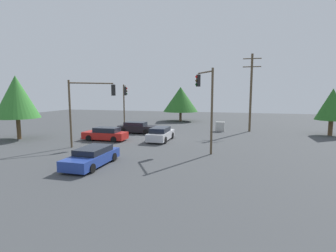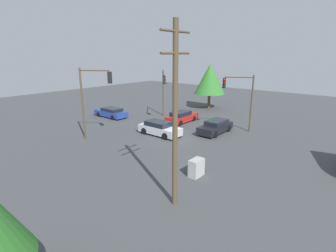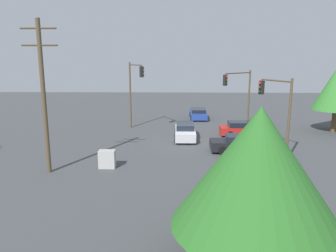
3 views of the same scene
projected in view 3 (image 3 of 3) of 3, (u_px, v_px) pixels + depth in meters
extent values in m
plane|color=#424447|center=(189.00, 141.00, 29.43)|extent=(80.00, 80.00, 0.00)
cube|color=#233D93|center=(198.00, 114.00, 40.22)|extent=(1.88, 4.79, 0.67)
cube|color=black|center=(198.00, 110.00, 39.87)|extent=(1.66, 2.63, 0.40)
cylinder|color=black|center=(190.00, 114.00, 41.73)|extent=(0.22, 0.60, 0.60)
cylinder|color=black|center=(204.00, 114.00, 41.68)|extent=(0.22, 0.60, 0.60)
cylinder|color=black|center=(191.00, 118.00, 38.83)|extent=(0.22, 0.60, 0.60)
cylinder|color=black|center=(207.00, 118.00, 38.78)|extent=(0.22, 0.60, 0.60)
cube|color=red|center=(244.00, 130.00, 31.42)|extent=(4.55, 1.77, 0.71)
cube|color=black|center=(242.00, 124.00, 31.30)|extent=(2.50, 1.56, 0.49)
cylinder|color=black|center=(256.00, 131.00, 32.25)|extent=(0.62, 0.22, 0.62)
cylinder|color=black|center=(261.00, 135.00, 30.61)|extent=(0.62, 0.22, 0.62)
cylinder|color=black|center=(228.00, 130.00, 32.33)|extent=(0.62, 0.22, 0.62)
cylinder|color=black|center=(230.00, 134.00, 30.68)|extent=(0.62, 0.22, 0.62)
cube|color=black|center=(239.00, 145.00, 26.12)|extent=(4.61, 1.82, 0.74)
cube|color=black|center=(243.00, 138.00, 25.99)|extent=(2.53, 1.60, 0.44)
cylinder|color=black|center=(223.00, 151.00, 25.36)|extent=(0.67, 0.22, 0.67)
cylinder|color=black|center=(220.00, 145.00, 27.05)|extent=(0.67, 0.22, 0.67)
cylinder|color=black|center=(260.00, 151.00, 25.29)|extent=(0.67, 0.22, 0.67)
cylinder|color=black|center=(255.00, 145.00, 26.97)|extent=(0.67, 0.22, 0.67)
cube|color=silver|center=(185.00, 133.00, 30.21)|extent=(1.81, 4.61, 0.75)
cube|color=black|center=(185.00, 126.00, 30.31)|extent=(1.59, 2.53, 0.48)
cylinder|color=black|center=(195.00, 139.00, 28.84)|extent=(0.22, 0.68, 0.68)
cylinder|color=black|center=(176.00, 139.00, 28.88)|extent=(0.22, 0.68, 0.68)
cylinder|color=black|center=(194.00, 132.00, 31.63)|extent=(0.22, 0.68, 0.68)
cylinder|color=black|center=(176.00, 132.00, 31.67)|extent=(0.22, 0.68, 0.68)
cylinder|color=brown|center=(249.00, 99.00, 34.80)|extent=(0.18, 0.18, 6.08)
cylinder|color=brown|center=(238.00, 73.00, 32.94)|extent=(3.06, 2.76, 0.12)
cube|color=black|center=(225.00, 80.00, 31.81)|extent=(0.44, 0.44, 1.05)
sphere|color=red|center=(227.00, 77.00, 31.61)|extent=(0.22, 0.22, 0.22)
sphere|color=#392605|center=(227.00, 80.00, 31.68)|extent=(0.22, 0.22, 0.22)
sphere|color=black|center=(226.00, 84.00, 31.75)|extent=(0.22, 0.22, 0.22)
cylinder|color=brown|center=(289.00, 121.00, 23.03)|extent=(0.18, 0.18, 6.02)
cylinder|color=brown|center=(276.00, 81.00, 23.73)|extent=(1.49, 2.65, 0.12)
cube|color=black|center=(262.00, 87.00, 25.15)|extent=(0.41, 0.43, 1.05)
sphere|color=red|center=(260.00, 83.00, 25.00)|extent=(0.22, 0.22, 0.22)
sphere|color=#392605|center=(260.00, 88.00, 25.07)|extent=(0.22, 0.22, 0.22)
sphere|color=black|center=(260.00, 92.00, 25.14)|extent=(0.22, 0.22, 0.22)
cylinder|color=brown|center=(130.00, 95.00, 34.43)|extent=(0.18, 0.18, 6.90)
cylinder|color=brown|center=(135.00, 65.00, 32.55)|extent=(1.59, 2.50, 0.12)
cube|color=black|center=(142.00, 72.00, 31.48)|extent=(0.42, 0.44, 1.05)
sphere|color=red|center=(143.00, 68.00, 31.49)|extent=(0.22, 0.22, 0.22)
sphere|color=#392605|center=(143.00, 72.00, 31.56)|extent=(0.22, 0.22, 0.22)
sphere|color=black|center=(143.00, 75.00, 31.63)|extent=(0.22, 0.22, 0.22)
cylinder|color=brown|center=(44.00, 99.00, 20.64)|extent=(0.28, 0.28, 9.76)
cylinder|color=brown|center=(38.00, 28.00, 19.74)|extent=(2.20, 0.12, 0.12)
cylinder|color=brown|center=(39.00, 45.00, 19.95)|extent=(2.20, 0.12, 0.12)
cube|color=#B2B2AD|center=(107.00, 159.00, 22.38)|extent=(1.11, 0.66, 1.23)
cylinder|color=brown|center=(253.00, 246.00, 11.77)|extent=(0.44, 0.44, 1.67)
cone|color=#286623|center=(258.00, 168.00, 11.15)|extent=(5.98, 5.98, 4.25)
cylinder|color=brown|center=(334.00, 121.00, 32.76)|extent=(0.42, 0.42, 2.28)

